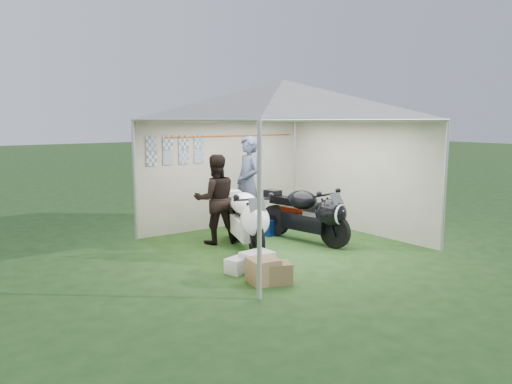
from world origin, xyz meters
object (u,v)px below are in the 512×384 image
at_px(paddock_stand, 272,227).
at_px(crate_2, 237,265).
at_px(canopy_tent, 282,104).
at_px(motorcycle_black, 309,213).
at_px(crate_1, 263,271).
at_px(motorcycle_white, 247,218).
at_px(person_dark_jacket, 215,199).
at_px(crate_3, 275,273).
at_px(equipment_box, 313,214).
at_px(person_blue_jacket, 248,184).
at_px(crate_0, 257,262).

bearing_deg(paddock_stand, crate_2, -139.69).
distance_m(canopy_tent, motorcycle_black, 2.09).
height_order(paddock_stand, crate_1, crate_1).
xyz_separation_m(motorcycle_white, person_dark_jacket, (-0.14, 0.80, 0.25)).
relative_size(paddock_stand, person_dark_jacket, 0.26).
height_order(crate_2, crate_3, crate_3).
bearing_deg(person_dark_jacket, equipment_box, -157.74).
xyz_separation_m(person_dark_jacket, crate_3, (-0.53, -2.47, -0.69)).
bearing_deg(person_dark_jacket, crate_2, 86.71).
relative_size(canopy_tent, crate_3, 12.68).
height_order(person_blue_jacket, equipment_box, person_blue_jacket).
relative_size(paddock_stand, person_blue_jacket, 0.22).
relative_size(motorcycle_white, crate_3, 4.59).
xyz_separation_m(motorcycle_white, crate_0, (-0.56, -1.08, -0.43)).
bearing_deg(motorcycle_black, canopy_tent, 150.97).
height_order(motorcycle_black, crate_0, motorcycle_black).
bearing_deg(person_dark_jacket, motorcycle_white, 118.74).
relative_size(paddock_stand, crate_2, 1.37).
distance_m(person_blue_jacket, crate_2, 3.01).
bearing_deg(crate_1, person_dark_jacket, 74.29).
xyz_separation_m(person_dark_jacket, equipment_box, (2.61, 0.17, -0.61)).
xyz_separation_m(person_blue_jacket, crate_3, (-1.63, -2.97, -0.83)).
bearing_deg(paddock_stand, crate_3, -126.99).
height_order(canopy_tent, person_dark_jacket, canopy_tent).
xyz_separation_m(paddock_stand, person_blue_jacket, (-0.18, 0.57, 0.82)).
height_order(paddock_stand, person_dark_jacket, person_dark_jacket).
xyz_separation_m(canopy_tent, motorcycle_black, (0.52, -0.18, -2.01)).
bearing_deg(equipment_box, crate_0, -145.90).
bearing_deg(motorcycle_black, person_dark_jacket, 135.41).
distance_m(person_dark_jacket, crate_0, 2.04).
bearing_deg(crate_3, motorcycle_black, 36.92).
bearing_deg(crate_0, paddock_stand, 46.96).
xyz_separation_m(crate_0, crate_1, (-0.25, -0.48, 0.03)).
xyz_separation_m(canopy_tent, person_dark_jacket, (-0.91, 0.81, -1.74)).
distance_m(paddock_stand, person_dark_jacket, 1.44).
xyz_separation_m(paddock_stand, equipment_box, (1.34, 0.24, 0.07)).
bearing_deg(motorcycle_black, person_blue_jacket, 92.83).
relative_size(equipment_box, crate_2, 1.47).
relative_size(motorcycle_white, crate_1, 5.11).
distance_m(crate_2, crate_3, 0.74).
relative_size(crate_1, crate_2, 1.29).
distance_m(motorcycle_white, person_dark_jacket, 0.85).
xyz_separation_m(motorcycle_white, paddock_stand, (1.13, 0.73, -0.42)).
height_order(crate_0, crate_3, crate_0).
height_order(person_blue_jacket, crate_3, person_blue_jacket).
relative_size(paddock_stand, crate_1, 1.07).
height_order(equipment_box, crate_3, equipment_box).
distance_m(canopy_tent, equipment_box, 3.06).
xyz_separation_m(paddock_stand, person_dark_jacket, (-1.27, 0.07, 0.67)).
distance_m(motorcycle_black, crate_0, 2.09).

